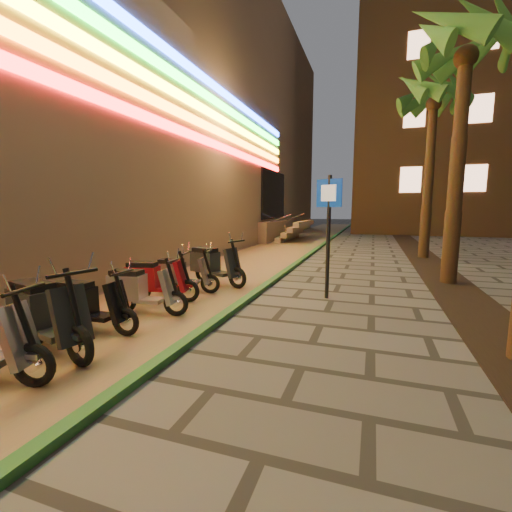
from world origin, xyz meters
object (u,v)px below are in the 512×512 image
at_px(scooter_4, 44,314).
at_px(scooter_6, 139,289).
at_px(scooter_7, 154,279).
at_px(scooter_8, 181,274).
at_px(scooter_9, 213,264).
at_px(pedestrian_sign, 329,220).
at_px(scooter_5, 87,304).

xyz_separation_m(scooter_4, scooter_6, (0.13, 1.87, -0.07)).
bearing_deg(scooter_4, scooter_7, 106.94).
bearing_deg(scooter_8, scooter_9, 60.76).
bearing_deg(scooter_6, scooter_8, 86.49).
relative_size(pedestrian_sign, scooter_6, 1.73).
height_order(scooter_5, scooter_7, scooter_7).
height_order(pedestrian_sign, scooter_6, pedestrian_sign).
distance_m(pedestrian_sign, scooter_7, 4.00).
xyz_separation_m(pedestrian_sign, scooter_4, (-3.36, -4.20, -1.20)).
distance_m(scooter_7, scooter_8, 0.87).
distance_m(pedestrian_sign, scooter_6, 4.17).
distance_m(scooter_4, scooter_8, 3.57).
relative_size(scooter_4, scooter_6, 1.14).
distance_m(scooter_4, scooter_6, 1.88).
bearing_deg(scooter_9, scooter_6, -76.90).
distance_m(pedestrian_sign, scooter_9, 3.30).
relative_size(scooter_6, scooter_8, 1.05).
height_order(scooter_6, scooter_7, scooter_7).
xyz_separation_m(pedestrian_sign, scooter_6, (-3.22, -2.33, -1.27)).
bearing_deg(pedestrian_sign, scooter_6, -122.48).
bearing_deg(pedestrian_sign, scooter_5, -113.45).
xyz_separation_m(scooter_5, scooter_8, (0.06, 2.77, -0.01)).
bearing_deg(scooter_6, scooter_9, 78.34).
distance_m(pedestrian_sign, scooter_5, 4.98).
bearing_deg(scooter_7, scooter_4, -100.62).
height_order(scooter_5, scooter_9, scooter_9).
height_order(scooter_5, scooter_6, scooter_6).
xyz_separation_m(pedestrian_sign, scooter_7, (-3.49, -1.49, -1.27)).
bearing_deg(scooter_7, scooter_8, 67.34).
relative_size(scooter_4, scooter_7, 1.13).
bearing_deg(scooter_8, scooter_5, -103.99).
xyz_separation_m(scooter_5, scooter_6, (0.19, 1.06, 0.01)).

